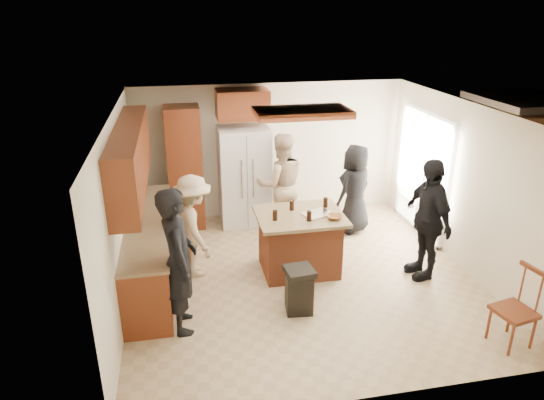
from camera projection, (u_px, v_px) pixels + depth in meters
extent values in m
plane|color=tan|center=(302.00, 276.00, 7.30)|extent=(5.00, 5.00, 0.00)
plane|color=white|center=(306.00, 111.00, 6.36)|extent=(5.00, 5.00, 0.00)
plane|color=beige|center=(270.00, 150.00, 9.11)|extent=(5.00, 0.00, 5.00)
plane|color=beige|center=(371.00, 296.00, 4.56)|extent=(5.00, 0.00, 5.00)
plane|color=beige|center=(120.00, 213.00, 6.38)|extent=(0.00, 5.00, 5.00)
plane|color=beige|center=(465.00, 187.00, 7.28)|extent=(0.00, 5.00, 5.00)
cube|color=white|center=(424.00, 174.00, 8.44)|extent=(0.02, 1.60, 2.10)
cube|color=white|center=(423.00, 174.00, 8.44)|extent=(0.08, 1.72, 2.10)
cube|color=maroon|center=(302.00, 112.00, 6.57)|extent=(1.30, 0.70, 0.10)
cube|color=white|center=(302.00, 117.00, 6.59)|extent=(1.10, 0.50, 0.02)
cube|color=olive|center=(491.00, 225.00, 9.12)|extent=(3.00, 3.00, 0.10)
cube|color=#593319|center=(514.00, 160.00, 9.40)|extent=(1.40, 1.60, 2.00)
imported|color=black|center=(178.00, 261.00, 5.82)|extent=(0.55, 0.72, 1.88)
imported|color=tan|center=(281.00, 184.00, 8.40)|extent=(0.89, 0.56, 1.81)
imported|color=black|center=(355.00, 189.00, 8.48)|extent=(0.93, 0.85, 1.59)
imported|color=black|center=(427.00, 219.00, 7.01)|extent=(0.60, 1.10, 1.83)
imported|color=tan|center=(194.00, 226.00, 7.09)|extent=(0.72, 1.10, 1.56)
cube|color=maroon|center=(150.00, 251.00, 7.11)|extent=(0.60, 3.00, 0.88)
cube|color=#846B4C|center=(147.00, 223.00, 6.93)|extent=(0.64, 3.00, 0.04)
cube|color=maroon|center=(131.00, 158.00, 6.55)|extent=(0.35, 3.00, 0.85)
cube|color=maroon|center=(185.00, 168.00, 8.60)|extent=(0.60, 0.60, 2.20)
cube|color=maroon|center=(242.00, 104.00, 8.38)|extent=(0.90, 0.60, 0.50)
cube|color=white|center=(244.00, 176.00, 8.79)|extent=(0.90, 0.72, 1.80)
cube|color=gray|center=(247.00, 183.00, 8.46)|extent=(0.01, 0.01, 1.71)
cylinder|color=silver|center=(242.00, 179.00, 8.39)|extent=(0.02, 0.02, 0.70)
cylinder|color=silver|center=(253.00, 178.00, 8.42)|extent=(0.02, 0.02, 0.70)
cube|color=brown|center=(299.00, 244.00, 7.31)|extent=(1.10, 0.85, 0.88)
cube|color=olive|center=(300.00, 216.00, 7.14)|extent=(1.28, 1.03, 0.05)
cube|color=silver|center=(317.00, 214.00, 7.12)|extent=(0.50, 0.44, 0.02)
imported|color=brown|center=(335.00, 217.00, 6.97)|extent=(0.26, 0.26, 0.05)
cylinder|color=black|center=(275.00, 215.00, 6.91)|extent=(0.07, 0.07, 0.15)
cylinder|color=black|center=(292.00, 205.00, 7.25)|extent=(0.07, 0.07, 0.15)
cylinder|color=black|center=(326.00, 202.00, 7.36)|extent=(0.07, 0.07, 0.15)
cylinder|color=black|center=(309.00, 216.00, 6.89)|extent=(0.07, 0.07, 0.15)
cube|color=black|center=(299.00, 292.00, 6.39)|extent=(0.37, 0.37, 0.55)
cube|color=black|center=(299.00, 271.00, 6.27)|extent=(0.40, 0.40, 0.08)
cube|color=maroon|center=(514.00, 312.00, 5.68)|extent=(0.49, 0.49, 0.05)
cylinder|color=maroon|center=(511.00, 340.00, 5.56)|extent=(0.04, 0.04, 0.44)
cylinder|color=maroon|center=(533.00, 333.00, 5.68)|extent=(0.04, 0.04, 0.44)
cylinder|color=maroon|center=(489.00, 323.00, 5.86)|extent=(0.04, 0.04, 0.44)
cylinder|color=maroon|center=(510.00, 317.00, 5.98)|extent=(0.04, 0.04, 0.44)
cube|color=maroon|center=(535.00, 270.00, 5.56)|extent=(0.12, 0.40, 0.05)
cylinder|color=maroon|center=(539.00, 294.00, 5.55)|extent=(0.03, 0.03, 0.50)
cylinder|color=maroon|center=(522.00, 284.00, 5.75)|extent=(0.03, 0.03, 0.50)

